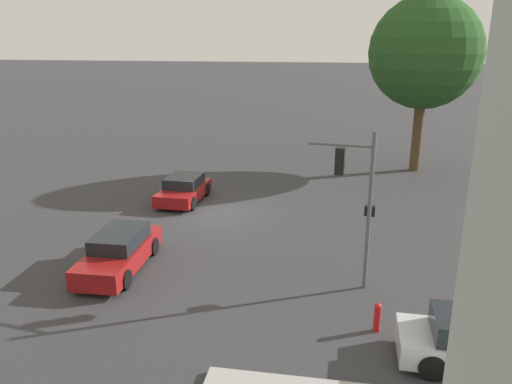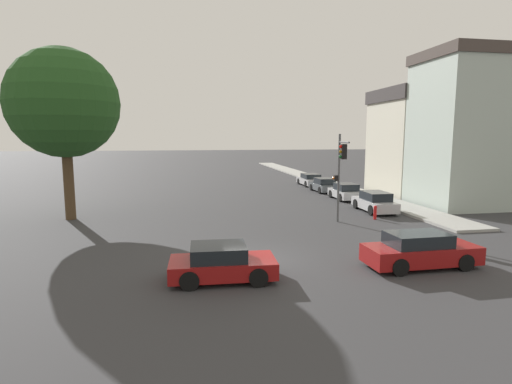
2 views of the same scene
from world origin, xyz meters
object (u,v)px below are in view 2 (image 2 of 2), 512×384
(crossing_car_1, at_px, (420,251))
(fire_hydrant, at_px, (375,212))
(parked_car_0, at_px, (375,202))
(parked_car_2, at_px, (324,185))
(parked_car_1, at_px, (345,192))
(street_tree, at_px, (64,104))
(crossing_car_0, at_px, (222,263))
(traffic_signal, at_px, (340,165))
(parked_car_3, at_px, (310,180))

(crossing_car_1, height_order, fire_hydrant, crossing_car_1)
(parked_car_0, height_order, parked_car_2, parked_car_0)
(crossing_car_1, height_order, parked_car_1, crossing_car_1)
(street_tree, xyz_separation_m, parked_car_0, (20.79, -1.03, -6.73))
(parked_car_2, bearing_deg, parked_car_0, 178.63)
(crossing_car_0, bearing_deg, street_tree, 126.03)
(crossing_car_0, bearing_deg, traffic_signal, 49.00)
(parked_car_1, relative_size, parked_car_2, 0.98)
(street_tree, relative_size, fire_hydrant, 11.82)
(street_tree, height_order, traffic_signal, street_tree)
(parked_car_0, relative_size, parked_car_2, 1.10)
(crossing_car_0, xyz_separation_m, parked_car_3, (12.40, 27.81, -0.01))
(fire_hydrant, bearing_deg, traffic_signal, -164.97)
(parked_car_1, distance_m, fire_hydrant, 8.42)
(traffic_signal, xyz_separation_m, parked_car_2, (4.06, 14.02, -2.97))
(parked_car_3, bearing_deg, parked_car_0, 179.08)
(street_tree, xyz_separation_m, traffic_signal, (16.77, -4.32, -3.80))
(fire_hydrant, bearing_deg, parked_car_1, 80.27)
(traffic_signal, height_order, parked_car_3, traffic_signal)
(parked_car_2, bearing_deg, parked_car_1, -179.46)
(parked_car_3, bearing_deg, crossing_car_1, 171.48)
(traffic_signal, relative_size, fire_hydrant, 6.00)
(parked_car_1, xyz_separation_m, parked_car_3, (0.10, 10.14, -0.02))
(traffic_signal, bearing_deg, fire_hydrant, -157.32)
(parked_car_1, bearing_deg, parked_car_0, 178.86)
(parked_car_2, distance_m, fire_hydrant, 13.34)
(traffic_signal, distance_m, crossing_car_1, 9.04)
(parked_car_1, bearing_deg, parked_car_2, 2.43)
(parked_car_0, distance_m, fire_hydrant, 2.84)
(parked_car_1, relative_size, fire_hydrant, 4.18)
(street_tree, height_order, parked_car_1, street_tree)
(crossing_car_0, height_order, fire_hydrant, crossing_car_0)
(parked_car_0, relative_size, fire_hydrant, 4.69)
(street_tree, distance_m, parked_car_1, 22.54)
(traffic_signal, relative_size, parked_car_2, 1.40)
(crossing_car_1, height_order, parked_car_3, crossing_car_1)
(parked_car_0, bearing_deg, crossing_car_0, 135.96)
(crossing_car_1, xyz_separation_m, parked_car_2, (3.96, 22.58, -0.05))
(crossing_car_1, xyz_separation_m, parked_car_3, (4.21, 27.74, -0.06))
(traffic_signal, relative_size, parked_car_0, 1.28)
(traffic_signal, relative_size, parked_car_3, 1.23)
(parked_car_3, bearing_deg, traffic_signal, 167.46)
(traffic_signal, xyz_separation_m, parked_car_3, (4.31, 19.19, -2.98))
(parked_car_0, xyz_separation_m, parked_car_2, (0.04, 10.73, -0.05))
(fire_hydrant, bearing_deg, crossing_car_0, -139.26)
(street_tree, distance_m, crossing_car_1, 22.26)
(parked_car_0, relative_size, parked_car_1, 1.12)
(street_tree, xyz_separation_m, parked_car_3, (21.08, 14.87, -6.78))
(crossing_car_0, xyz_separation_m, crossing_car_1, (8.18, 0.07, 0.05))
(crossing_car_0, relative_size, fire_hydrant, 4.35)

